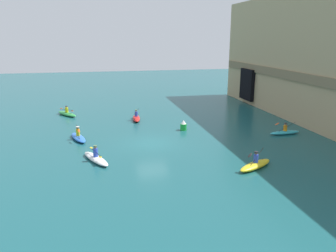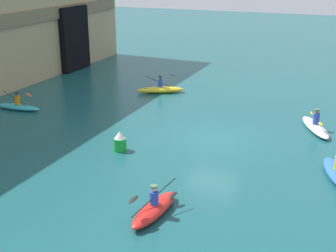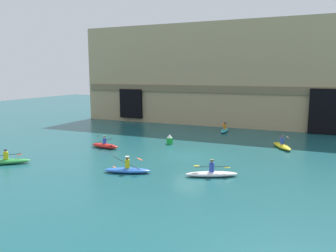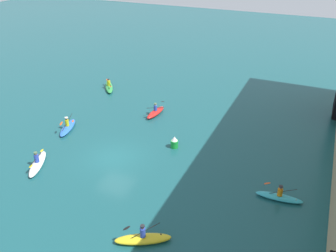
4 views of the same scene
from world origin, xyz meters
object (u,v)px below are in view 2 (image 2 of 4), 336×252
at_px(kayak_white, 315,126).
at_px(marker_buoy, 120,142).
at_px(kayak_yellow, 160,89).
at_px(kayak_red, 154,208).
at_px(kayak_cyan, 18,106).

distance_m(kayak_white, marker_buoy, 10.30).
bearing_deg(kayak_yellow, kayak_white, 132.13).
bearing_deg(kayak_red, kayak_white, -16.39).
height_order(kayak_red, kayak_cyan, kayak_red).
relative_size(kayak_red, kayak_white, 0.84).
relative_size(kayak_white, kayak_cyan, 1.15).
height_order(kayak_red, kayak_white, kayak_white).
bearing_deg(kayak_white, kayak_red, -45.86).
relative_size(kayak_white, marker_buoy, 3.56).
relative_size(kayak_red, kayak_yellow, 0.92).
relative_size(kayak_red, marker_buoy, 2.99).
bearing_deg(kayak_cyan, kayak_red, -35.78).
distance_m(kayak_cyan, marker_buoy, 9.18).
distance_m(kayak_white, kayak_cyan, 16.95).
bearing_deg(kayak_white, kayak_yellow, -134.16).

